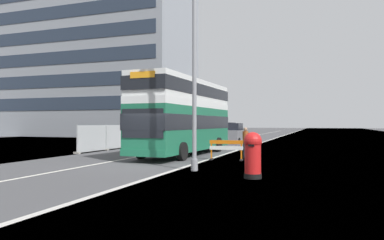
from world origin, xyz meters
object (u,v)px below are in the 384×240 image
object	(u,v)px
lamppost_foreground	(194,76)
red_pillar_postbox	(253,153)
double_decker_bus	(185,115)
roadworks_barrier	(226,148)
car_receding_far	(228,130)
pedestrian_at_kerb	(246,143)
car_receding_mid	(213,130)
car_oncoming_near	(233,134)

from	to	relation	value
lamppost_foreground	red_pillar_postbox	world-z (taller)	lamppost_foreground
double_decker_bus	roadworks_barrier	world-z (taller)	double_decker_bus
double_decker_bus	red_pillar_postbox	size ratio (longest dim) A/B	6.71
roadworks_barrier	double_decker_bus	bearing A→B (deg)	143.49
car_receding_far	pedestrian_at_kerb	xyz separation A→B (m)	(8.65, -30.51, -0.10)
red_pillar_postbox	roadworks_barrier	xyz separation A→B (m)	(-2.54, 6.02, -0.24)
red_pillar_postbox	car_receding_far	distance (m)	39.58
double_decker_bus	car_receding_far	xyz separation A→B (m)	(-4.59, 29.68, -1.52)
lamppost_foreground	car_receding_far	distance (m)	37.83
lamppost_foreground	car_receding_mid	xyz separation A→B (m)	(-8.22, 30.60, -2.92)
car_receding_mid	pedestrian_at_kerb	size ratio (longest dim) A/B	2.32
lamppost_foreground	pedestrian_at_kerb	size ratio (longest dim) A/B	4.80
lamppost_foreground	car_receding_mid	world-z (taller)	lamppost_foreground
car_receding_mid	car_receding_far	bearing A→B (deg)	85.77
lamppost_foreground	car_receding_far	world-z (taller)	lamppost_foreground
double_decker_bus	car_oncoming_near	distance (m)	14.22
red_pillar_postbox	roadworks_barrier	bearing A→B (deg)	112.90
double_decker_bus	red_pillar_postbox	xyz separation A→B (m)	(5.88, -8.49, -1.58)
roadworks_barrier	car_oncoming_near	bearing A→B (deg)	102.10
roadworks_barrier	car_receding_mid	world-z (taller)	car_receding_mid
red_pillar_postbox	car_oncoming_near	size ratio (longest dim) A/B	0.44
red_pillar_postbox	car_receding_mid	bearing A→B (deg)	108.94
car_receding_mid	car_receding_far	distance (m)	6.33
car_receding_mid	double_decker_bus	bearing A→B (deg)	-77.79
lamppost_foreground	roadworks_barrier	xyz separation A→B (m)	(0.17, 4.76, -3.33)
double_decker_bus	car_oncoming_near	bearing A→B (deg)	90.91
double_decker_bus	lamppost_foreground	world-z (taller)	lamppost_foreground
red_pillar_postbox	roadworks_barrier	world-z (taller)	red_pillar_postbox
car_receding_far	car_oncoming_near	bearing A→B (deg)	-74.32
lamppost_foreground	red_pillar_postbox	bearing A→B (deg)	-24.95
roadworks_barrier	pedestrian_at_kerb	xyz separation A→B (m)	(0.73, 1.64, 0.21)
red_pillar_postbox	lamppost_foreground	bearing A→B (deg)	155.05
lamppost_foreground	red_pillar_postbox	distance (m)	4.29
car_oncoming_near	car_receding_mid	world-z (taller)	car_receding_mid
double_decker_bus	roadworks_barrier	size ratio (longest dim) A/B	6.23
red_pillar_postbox	car_receding_mid	world-z (taller)	car_receding_mid
double_decker_bus	car_receding_far	world-z (taller)	double_decker_bus
car_oncoming_near	car_receding_mid	size ratio (longest dim) A/B	0.93
red_pillar_postbox	car_receding_far	size ratio (longest dim) A/B	0.41
lamppost_foreground	roadworks_barrier	bearing A→B (deg)	88.01
car_oncoming_near	pedestrian_at_kerb	bearing A→B (deg)	-74.01
lamppost_foreground	roadworks_barrier	world-z (taller)	lamppost_foreground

